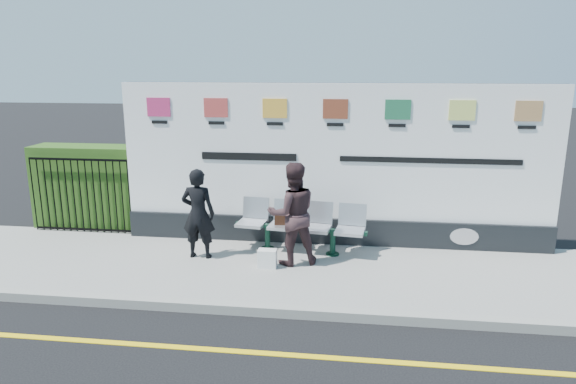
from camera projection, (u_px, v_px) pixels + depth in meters
The scene contains 12 objects.
ground at pixel (278, 355), 6.26m from camera, with size 80.00×80.00×0.00m, color black.
pavement at pixel (299, 271), 8.65m from camera, with size 14.00×3.00×0.12m, color gray.
kerb at pixel (288, 311), 7.20m from camera, with size 14.00×0.18×0.14m, color gray.
yellow_line at pixel (278, 354), 6.26m from camera, with size 14.00×0.10×0.01m, color yellow.
billboard at pixel (334, 176), 9.56m from camera, with size 8.00×0.30×3.00m.
hedge at pixel (91, 186), 10.73m from camera, with size 2.35×0.70×1.70m, color #2D5218.
railing at pixel (81, 195), 10.31m from camera, with size 2.05×0.06×1.54m, color black, non-canonical shape.
bench at pixel (300, 239), 9.32m from camera, with size 2.33×0.60×0.50m, color #B0B3B9, non-canonical shape.
woman_left at pixel (198, 214), 8.93m from camera, with size 0.58×0.38×1.60m, color black.
woman_right at pixel (293, 214), 8.63m from camera, with size 0.86×0.67×1.76m, color #362326.
handbag_brown at pixel (283, 218), 9.30m from camera, with size 0.32×0.14×0.25m, color black.
carrier_bag_white at pixel (267, 259), 8.61m from camera, with size 0.31×0.19×0.31m, color silver.
Camera 1 is at (0.83, -5.53, 3.43)m, focal length 32.00 mm.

